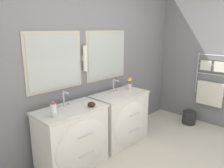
# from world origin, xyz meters

# --- Properties ---
(wall_back) EXTENTS (5.87, 0.14, 2.60)m
(wall_back) POSITION_xyz_m (-0.00, 1.66, 1.30)
(wall_back) COLOR slate
(wall_back) RESTS_ON ground_plane
(wall_right) EXTENTS (0.13, 3.45, 2.60)m
(wall_right) POSITION_xyz_m (2.16, 0.73, 1.29)
(wall_right) COLOR slate
(wall_right) RESTS_ON ground_plane
(vanity_left) EXTENTS (0.90, 0.57, 0.82)m
(vanity_left) POSITION_xyz_m (-0.52, 1.30, 0.42)
(vanity_left) COLOR white
(vanity_left) RESTS_ON ground_plane
(vanity_right) EXTENTS (0.90, 0.57, 0.82)m
(vanity_right) POSITION_xyz_m (0.41, 1.30, 0.42)
(vanity_right) COLOR white
(vanity_right) RESTS_ON ground_plane
(faucet_left) EXTENTS (0.17, 0.13, 0.20)m
(faucet_left) POSITION_xyz_m (-0.52, 1.45, 0.92)
(faucet_left) COLOR silver
(faucet_left) RESTS_ON vanity_left
(faucet_right) EXTENTS (0.17, 0.13, 0.20)m
(faucet_right) POSITION_xyz_m (0.41, 1.45, 0.92)
(faucet_right) COLOR silver
(faucet_right) RESTS_ON vanity_right
(toiletry_bottle) EXTENTS (0.07, 0.07, 0.18)m
(toiletry_bottle) POSITION_xyz_m (-0.80, 1.25, 0.90)
(toiletry_bottle) COLOR silver
(toiletry_bottle) RESTS_ON vanity_left
(amenity_bowl) EXTENTS (0.10, 0.10, 0.06)m
(amenity_bowl) POSITION_xyz_m (-0.29, 1.19, 0.85)
(amenity_bowl) COLOR black
(amenity_bowl) RESTS_ON vanity_left
(flower_vase) EXTENTS (0.07, 0.07, 0.20)m
(flower_vase) POSITION_xyz_m (0.68, 1.36, 0.91)
(flower_vase) COLOR silver
(flower_vase) RESTS_ON vanity_right
(waste_bin) EXTENTS (0.25, 0.25, 0.25)m
(waste_bin) POSITION_xyz_m (1.86, 0.82, 0.13)
(waste_bin) COLOR #282626
(waste_bin) RESTS_ON ground_plane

